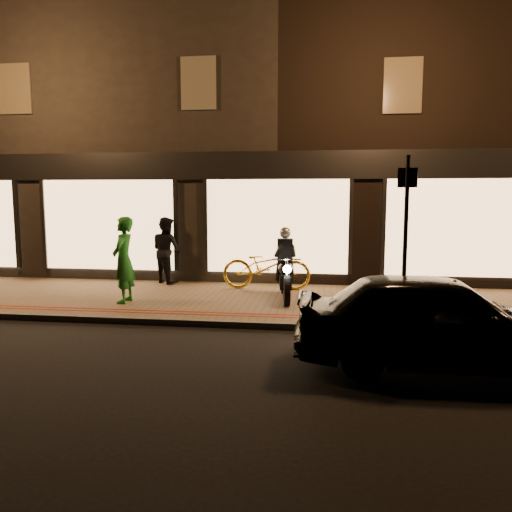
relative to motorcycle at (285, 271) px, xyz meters
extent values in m
plane|color=black|center=(-0.36, -2.16, -0.73)|extent=(90.00, 90.00, 0.00)
cube|color=brown|center=(-0.36, -0.16, -0.67)|extent=(50.00, 4.00, 0.12)
cube|color=#59544C|center=(-0.36, -2.11, -0.67)|extent=(50.00, 0.14, 0.12)
cube|color=maroon|center=(-0.36, -1.71, -0.61)|extent=(50.00, 0.06, 0.01)
cube|color=maroon|center=(-0.36, -1.51, -0.61)|extent=(50.00, 0.06, 0.01)
cube|color=black|center=(-6.36, 6.84, 3.52)|extent=(12.00, 10.00, 8.50)
cube|color=black|center=(5.64, 6.84, 3.52)|extent=(12.00, 10.00, 8.50)
cube|color=black|center=(-0.36, 1.79, 2.42)|extent=(48.00, 0.12, 0.70)
cube|color=#FFC47F|center=(-4.86, 1.78, 0.88)|extent=(3.60, 0.06, 2.38)
cube|color=#FFC47F|center=(-0.36, 1.78, 0.88)|extent=(3.60, 0.06, 2.38)
cube|color=#FFC47F|center=(4.14, 1.78, 0.88)|extent=(3.60, 0.06, 2.38)
cube|color=#3F331E|center=(-7.36, 1.79, 4.47)|extent=(0.90, 0.06, 1.30)
cube|color=#3F331E|center=(-2.36, 1.79, 4.47)|extent=(0.90, 0.06, 1.30)
cube|color=#3F331E|center=(2.64, 1.79, 4.27)|extent=(0.90, 0.06, 1.30)
cylinder|color=black|center=(0.09, -0.68, -0.29)|extent=(0.20, 0.65, 0.64)
cylinder|color=black|center=(-0.08, 0.60, -0.29)|extent=(0.20, 0.65, 0.64)
cylinder|color=silver|center=(0.09, -0.68, -0.29)|extent=(0.16, 0.16, 0.14)
cylinder|color=silver|center=(-0.08, 0.60, -0.29)|extent=(0.16, 0.16, 0.14)
cube|color=black|center=(0.00, 0.01, -0.21)|extent=(0.35, 0.73, 0.30)
ellipsoid|color=black|center=(0.01, -0.12, 0.09)|extent=(0.39, 0.54, 0.29)
cube|color=black|center=(-0.04, 0.31, 0.09)|extent=(0.29, 0.57, 0.09)
cylinder|color=silver|center=(0.07, -0.54, 0.34)|extent=(0.60, 0.11, 0.03)
cylinder|color=silver|center=(0.08, -0.63, 0.01)|extent=(0.09, 0.33, 0.71)
sphere|color=white|center=(0.10, -0.77, 0.17)|extent=(0.19, 0.19, 0.17)
cylinder|color=silver|center=(0.06, 0.47, -0.33)|extent=(0.14, 0.55, 0.07)
cube|color=black|center=(-0.02, 0.18, 0.44)|extent=(0.37, 0.26, 0.55)
sphere|color=#AAACB1|center=(-0.02, 0.12, 0.85)|extent=(0.29, 0.29, 0.26)
cylinder|color=black|center=(-0.14, -0.16, 0.47)|extent=(0.25, 0.60, 0.34)
cylinder|color=black|center=(0.18, -0.12, 0.47)|extent=(0.10, 0.60, 0.34)
cylinder|color=black|center=(-0.16, 0.12, -0.01)|extent=(0.22, 0.29, 0.46)
cylinder|color=black|center=(0.12, 0.16, -0.01)|extent=(0.17, 0.28, 0.46)
cylinder|color=black|center=(2.31, -1.53, 0.89)|extent=(0.10, 0.10, 3.00)
cube|color=black|center=(2.31, -1.53, 1.99)|extent=(0.34, 0.14, 0.35)
imported|color=yellow|center=(-0.54, 1.05, -0.05)|extent=(2.14, 0.75, 1.12)
imported|color=#1F7426|center=(-3.38, -0.86, 0.30)|extent=(0.45, 0.68, 1.84)
imported|color=black|center=(-3.23, 1.58, 0.25)|extent=(1.06, 1.02, 1.72)
imported|color=black|center=(2.44, -3.76, -0.05)|extent=(4.00, 1.63, 1.36)
camera|label=1|loc=(0.85, -10.86, 1.69)|focal=35.00mm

